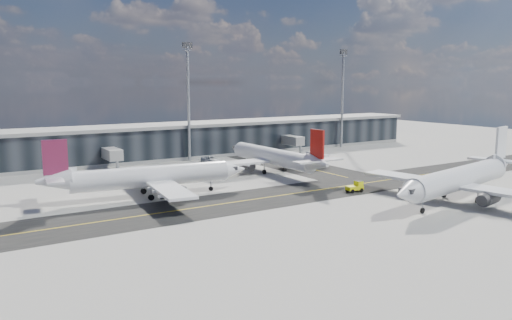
% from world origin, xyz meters
% --- Properties ---
extents(ground, '(300.00, 300.00, 0.00)m').
position_xyz_m(ground, '(0.00, 0.00, 0.00)').
color(ground, gray).
rests_on(ground, ground).
extents(taxiway_lanes, '(180.00, 63.00, 0.03)m').
position_xyz_m(taxiway_lanes, '(3.91, 10.74, 0.01)').
color(taxiway_lanes, black).
rests_on(taxiway_lanes, ground).
extents(terminal_concourse, '(152.00, 19.80, 8.80)m').
position_xyz_m(terminal_concourse, '(0.04, 54.93, 4.09)').
color(terminal_concourse, black).
rests_on(terminal_concourse, ground).
extents(floodlight_masts, '(102.50, 0.70, 28.90)m').
position_xyz_m(floodlight_masts, '(0.00, 48.00, 15.61)').
color(floodlight_masts, gray).
rests_on(floodlight_masts, ground).
extents(airliner_af, '(35.67, 30.48, 10.56)m').
position_xyz_m(airliner_af, '(-22.62, 15.05, 3.49)').
color(airliner_af, white).
rests_on(airliner_af, ground).
extents(airliner_redtail, '(30.08, 35.38, 10.51)m').
position_xyz_m(airliner_redtail, '(8.32, 22.92, 3.47)').
color(airliner_redtail, white).
rests_on(airliner_redtail, ground).
extents(airliner_near, '(38.12, 32.68, 11.33)m').
position_xyz_m(airliner_near, '(19.85, -14.80, 3.74)').
color(airliner_near, silver).
rests_on(airliner_near, ground).
extents(baggage_tug, '(3.17, 1.75, 1.94)m').
position_xyz_m(baggage_tug, '(10.00, -0.73, 0.97)').
color(baggage_tug, '#FBFF0D').
rests_on(baggage_tug, ground).
extents(service_van, '(3.74, 6.42, 1.68)m').
position_xyz_m(service_van, '(2.95, 41.89, 0.84)').
color(service_van, white).
rests_on(service_van, ground).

